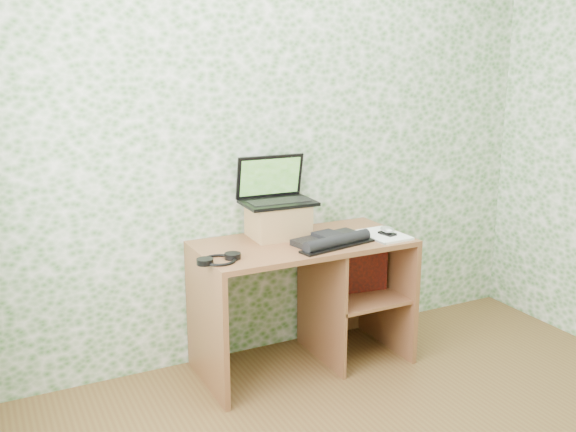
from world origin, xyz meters
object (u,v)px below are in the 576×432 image
keyboard (332,240)px  notepad (383,235)px  laptop (275,192)px  riser (278,220)px  desk (312,282)px

keyboard → notepad: 0.35m
laptop → notepad: 0.67m
riser → laptop: (0.00, 0.04, 0.16)m
keyboard → riser: bearing=115.6°
laptop → keyboard: 0.43m
desk → laptop: bearing=135.7°
riser → notepad: (0.54, -0.26, -0.09)m
riser → notepad: size_ratio=1.06×
laptop → riser: bearing=-87.8°
laptop → keyboard: laptop is taller
riser → keyboard: riser is taller
laptop → keyboard: (0.20, -0.31, -0.23)m
riser → notepad: 0.61m
laptop → notepad: bearing=-27.3°
keyboard → notepad: keyboard is taller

